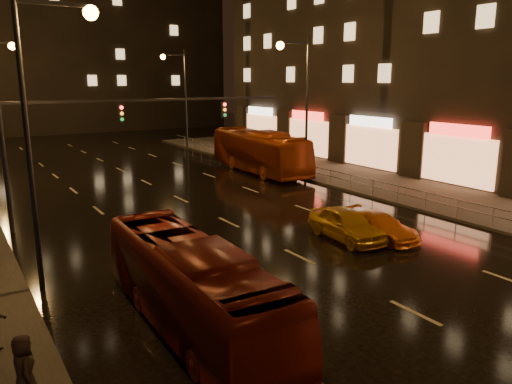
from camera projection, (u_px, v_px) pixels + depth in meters
ground at (195, 206)px, 28.84m from camera, size 140.00×140.00×0.00m
sidewalk_right at (421, 193)px, 31.73m from camera, size 7.00×70.00×0.15m
building_distant at (57, 0)px, 69.83m from camera, size 44.00×16.00×36.00m
traffic_signal at (101, 128)px, 25.16m from camera, size 15.31×0.32×6.20m
railing_right at (351, 178)px, 32.30m from camera, size 0.05×56.00×1.00m
bus_red at (192, 285)px, 14.44m from camera, size 2.52×9.60×2.66m
bus_curb at (259, 151)px, 39.09m from camera, size 3.69×11.94×3.28m
taxi_near at (346, 224)px, 22.65m from camera, size 2.12×4.43×1.46m
taxi_far at (379, 226)px, 22.84m from camera, size 1.86×4.12×1.17m
pedestrian_c at (24, 369)px, 10.97m from camera, size 0.51×0.78×1.58m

